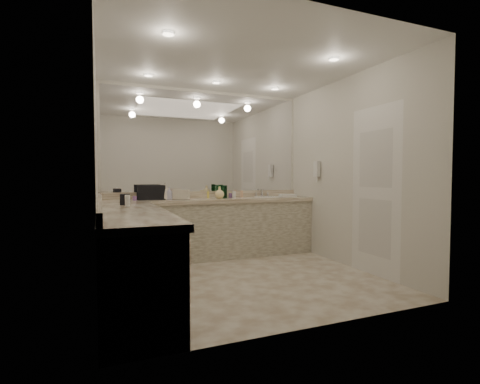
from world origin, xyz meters
name	(u,v)px	position (x,y,z in m)	size (l,w,h in m)	color
floor	(241,278)	(0.00, 0.00, 0.00)	(3.20, 3.20, 0.00)	beige
ceiling	(241,61)	(0.00, 0.00, 2.60)	(3.20, 3.20, 0.00)	white
wall_back	(206,172)	(0.00, 1.50, 1.30)	(3.20, 0.02, 2.60)	silver
wall_left	(97,170)	(-1.60, 0.00, 1.30)	(0.02, 3.00, 2.60)	silver
wall_right	(349,172)	(1.60, 0.00, 1.30)	(0.02, 3.00, 2.60)	silver
vanity_back_base	(212,230)	(0.00, 1.20, 0.42)	(3.20, 0.60, 0.84)	beige
vanity_back_top	(212,200)	(0.00, 1.19, 0.87)	(3.20, 0.64, 0.06)	beige
vanity_left_base	(131,259)	(-1.30, -0.30, 0.42)	(0.60, 2.40, 0.84)	beige
vanity_left_top	(132,213)	(-1.29, -0.30, 0.87)	(0.64, 2.42, 0.06)	beige
backsplash_back	(206,194)	(0.00, 1.48, 0.95)	(3.20, 0.04, 0.10)	beige
backsplash_left	(100,204)	(-1.58, 0.00, 0.95)	(0.04, 3.00, 0.10)	beige
mirror_back	(206,142)	(0.00, 1.49, 1.77)	(3.12, 0.01, 1.55)	white
mirror_left	(97,123)	(-1.59, 0.00, 1.77)	(0.01, 2.92, 1.55)	white
sink	(267,197)	(0.95, 1.20, 0.90)	(0.44, 0.44, 0.03)	white
faucet	(262,192)	(0.95, 1.41, 0.97)	(0.24, 0.16, 0.14)	silver
wall_phone	(317,169)	(1.56, 0.70, 1.35)	(0.06, 0.10, 0.24)	white
door	(375,191)	(1.59, -0.50, 1.05)	(0.02, 0.82, 2.10)	white
black_toiletry_bag	(151,192)	(-0.89, 1.27, 1.01)	(0.38, 0.24, 0.22)	black
black_bag_spill	(125,199)	(-1.30, 0.48, 0.96)	(0.11, 0.24, 0.13)	black
cream_cosmetic_case	(181,195)	(-0.47, 1.16, 0.97)	(0.23, 0.14, 0.13)	beige
hand_towel	(288,195)	(1.30, 1.16, 0.92)	(0.26, 0.17, 0.04)	white
lotion_left	(127,201)	(-1.30, 0.08, 0.96)	(0.05, 0.05, 0.13)	white
soap_bottle_a	(165,191)	(-0.70, 1.19, 1.02)	(0.09, 0.09, 0.24)	white
soap_bottle_b	(169,193)	(-0.64, 1.18, 0.99)	(0.08, 0.08, 0.19)	silver
soap_bottle_c	(220,192)	(0.11, 1.14, 0.99)	(0.14, 0.14, 0.18)	#FFE598
green_bottle_0	(224,191)	(0.25, 1.34, 1.00)	(0.07, 0.07, 0.19)	#135426
green_bottle_1	(225,192)	(0.22, 1.21, 1.00)	(0.06, 0.06, 0.20)	#135426
green_bottle_2	(221,191)	(0.18, 1.29, 1.00)	(0.07, 0.07, 0.21)	#135426
amenity_bottle_0	(242,194)	(0.56, 1.35, 0.95)	(0.05, 0.05, 0.11)	#E0B28C
amenity_bottle_1	(140,196)	(-1.04, 1.31, 0.95)	(0.04, 0.04, 0.11)	white
amenity_bottle_2	(230,195)	(0.33, 1.26, 0.94)	(0.05, 0.05, 0.07)	#9966B2
amenity_bottle_3	(234,195)	(0.34, 1.12, 0.96)	(0.06, 0.06, 0.11)	white
amenity_bottle_4	(135,198)	(-1.12, 1.18, 0.93)	(0.06, 0.06, 0.06)	#9966B2
amenity_bottle_5	(208,195)	(-0.02, 1.30, 0.95)	(0.04, 0.04, 0.10)	#F2D84C
amenity_bottle_6	(233,196)	(0.36, 1.22, 0.93)	(0.05, 0.05, 0.07)	#9966B2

